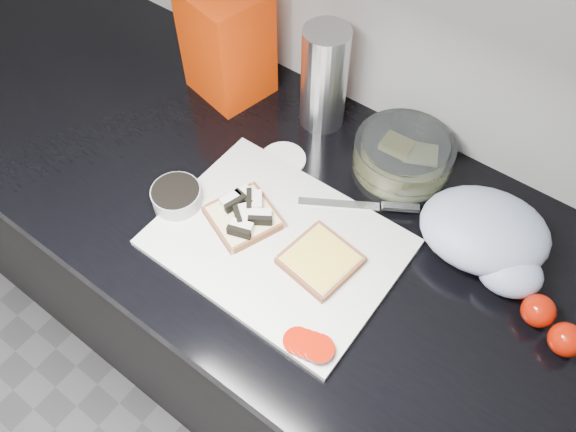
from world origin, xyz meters
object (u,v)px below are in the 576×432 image
at_px(cutting_board, 278,243).
at_px(bread_bag, 227,43).
at_px(glass_bowl, 402,158).
at_px(steel_canister, 324,79).

height_order(cutting_board, bread_bag, bread_bag).
distance_m(cutting_board, glass_bowl, 0.28).
relative_size(bread_bag, steel_canister, 1.08).
height_order(cutting_board, steel_canister, steel_canister).
height_order(glass_bowl, steel_canister, steel_canister).
relative_size(glass_bowl, bread_bag, 0.80).
bearing_deg(bread_bag, glass_bowl, 13.05).
bearing_deg(steel_canister, glass_bowl, -7.59).
xyz_separation_m(cutting_board, steel_canister, (-0.11, 0.29, 0.10)).
relative_size(cutting_board, bread_bag, 1.76).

